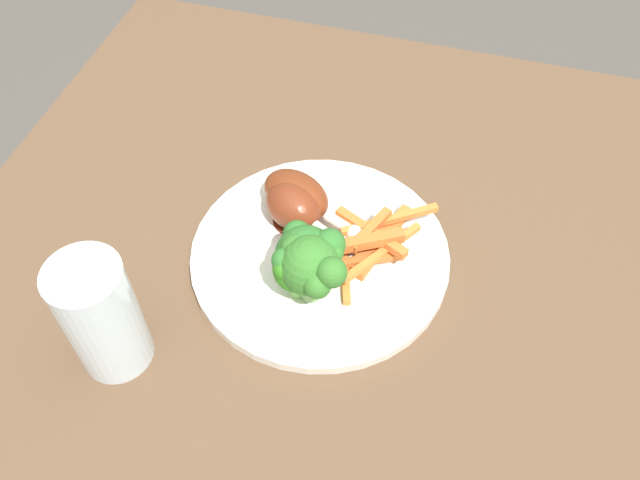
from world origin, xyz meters
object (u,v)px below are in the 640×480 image
broccoli_floret_front (297,268)px  broccoli_floret_middle (314,265)px  dining_table (308,362)px  water_glass (101,316)px  chicken_drumstick_far (299,197)px  broccoli_floret_back (308,255)px  chicken_drumstick_near (296,209)px  carrot_fries_pile (369,243)px  dinner_plate (320,255)px

broccoli_floret_front → broccoli_floret_middle: broccoli_floret_middle is taller
dining_table → water_glass: water_glass is taller
broccoli_floret_front → chicken_drumstick_far: 0.11m
dining_table → broccoli_floret_middle: bearing=-17.4°
broccoli_floret_middle → dining_table: bearing=162.6°
chicken_drumstick_far → water_glass: (-0.21, 0.12, 0.03)m
broccoli_floret_middle → broccoli_floret_back: bearing=38.6°
chicken_drumstick_near → chicken_drumstick_far: (0.02, 0.00, -0.00)m
chicken_drumstick_far → carrot_fries_pile: bearing=-112.7°
broccoli_floret_middle → broccoli_floret_front: bearing=93.6°
dinner_plate → broccoli_floret_back: size_ratio=3.70×
carrot_fries_pile → chicken_drumstick_near: 0.09m
chicken_drumstick_near → broccoli_floret_back: bearing=-154.1°
dining_table → chicken_drumstick_far: size_ratio=7.23×
chicken_drumstick_far → water_glass: 0.24m
broccoli_floret_front → carrot_fries_pile: bearing=-39.9°
dinner_plate → broccoli_floret_back: (-0.04, 0.00, 0.05)m
broccoli_floret_middle → water_glass: (-0.11, 0.17, 0.00)m
broccoli_floret_back → chicken_drumstick_near: size_ratio=0.64×
dinner_plate → broccoli_floret_front: (-0.06, 0.01, 0.05)m
dinner_plate → water_glass: size_ratio=2.08×
carrot_fries_pile → chicken_drumstick_far: size_ratio=1.06×
water_glass → dining_table: bearing=-59.4°
broccoli_floret_front → broccoli_floret_back: broccoli_floret_back is taller
broccoli_floret_middle → chicken_drumstick_far: size_ratio=0.61×
dinner_plate → broccoli_floret_middle: (-0.05, -0.01, 0.06)m
carrot_fries_pile → chicken_drumstick_near: chicken_drumstick_near is taller
dinner_plate → water_glass: 0.23m
dining_table → dinner_plate: bearing=4.9°
broccoli_floret_middle → broccoli_floret_back: size_ratio=1.09×
broccoli_floret_front → chicken_drumstick_far: (0.10, 0.03, -0.02)m
dining_table → carrot_fries_pile: (0.08, -0.04, 0.14)m
dinner_plate → chicken_drumstick_far: (0.05, 0.04, 0.03)m
water_glass → carrot_fries_pile: bearing=-49.4°
broccoli_floret_middle → chicken_drumstick_far: broccoli_floret_middle is taller
dining_table → dinner_plate: (0.07, 0.01, 0.12)m
dining_table → chicken_drumstick_far: (0.12, 0.04, 0.14)m
dining_table → broccoli_floret_front: broccoli_floret_front is taller
carrot_fries_pile → chicken_drumstick_far: bearing=67.3°
dining_table → chicken_drumstick_far: bearing=20.6°
chicken_drumstick_far → broccoli_floret_middle: bearing=-155.1°
broccoli_floret_middle → chicken_drumstick_far: (0.10, 0.05, -0.03)m
dinner_plate → broccoli_floret_middle: bearing=-169.7°
dinner_plate → chicken_drumstick_near: bearing=48.7°
dining_table → broccoli_floret_front: size_ratio=14.69×
dinner_plate → carrot_fries_pile: 0.06m
chicken_drumstick_far → broccoli_floret_back: bearing=-157.5°
dining_table → chicken_drumstick_far: 0.19m
dinner_plate → broccoli_floret_middle: 0.08m
chicken_drumstick_near → water_glass: water_glass is taller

